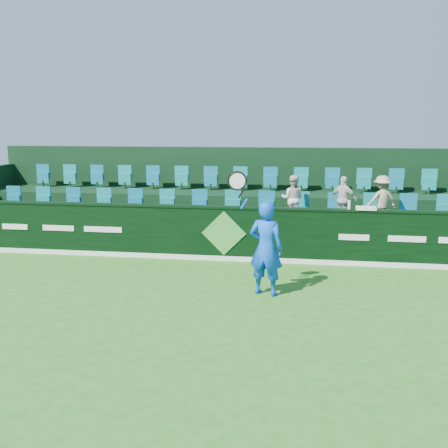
% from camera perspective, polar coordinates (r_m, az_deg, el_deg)
% --- Properties ---
extents(ground, '(60.00, 60.00, 0.00)m').
position_cam_1_polar(ground, '(8.72, -3.81, -11.01)').
color(ground, '#266C19').
rests_on(ground, ground).
extents(sponsor_hoarding, '(16.00, 0.25, 1.35)m').
position_cam_1_polar(sponsor_hoarding, '(12.29, 0.07, -1.07)').
color(sponsor_hoarding, black).
rests_on(sponsor_hoarding, ground).
extents(stand_tier_front, '(16.00, 2.00, 0.80)m').
position_cam_1_polar(stand_tier_front, '(13.42, 0.73, -1.22)').
color(stand_tier_front, black).
rests_on(stand_tier_front, ground).
extents(stand_tier_back, '(16.00, 1.80, 1.30)m').
position_cam_1_polar(stand_tier_back, '(15.22, 1.69, 1.24)').
color(stand_tier_back, black).
rests_on(stand_tier_back, ground).
extents(stand_rear, '(16.00, 4.10, 2.60)m').
position_cam_1_polar(stand_rear, '(15.57, 1.89, 3.58)').
color(stand_rear, black).
rests_on(stand_rear, ground).
extents(seat_row_front, '(13.50, 0.50, 0.60)m').
position_cam_1_polar(seat_row_front, '(13.68, 0.96, 2.01)').
color(seat_row_front, '#0F6C87').
rests_on(seat_row_front, stand_tier_front).
extents(seat_row_back, '(13.50, 0.50, 0.60)m').
position_cam_1_polar(seat_row_back, '(15.38, 1.84, 4.92)').
color(seat_row_back, '#0F6C87').
rests_on(seat_row_back, stand_tier_back).
extents(tennis_player, '(1.21, 0.62, 2.52)m').
position_cam_1_polar(tennis_player, '(9.77, 4.80, -2.71)').
color(tennis_player, blue).
rests_on(tennis_player, ground).
extents(spectator_left, '(0.65, 0.53, 1.22)m').
position_cam_1_polar(spectator_left, '(13.14, 7.83, 2.90)').
color(spectator_left, silver).
rests_on(spectator_left, stand_tier_front).
extents(spectator_middle, '(0.77, 0.57, 1.22)m').
position_cam_1_polar(spectator_middle, '(13.20, 13.48, 2.71)').
color(spectator_middle, silver).
rests_on(spectator_middle, stand_tier_front).
extents(spectator_right, '(0.91, 0.69, 1.25)m').
position_cam_1_polar(spectator_right, '(13.31, 17.56, 2.63)').
color(spectator_right, tan).
rests_on(spectator_right, stand_tier_front).
extents(towel, '(0.45, 0.29, 0.07)m').
position_cam_1_polar(towel, '(12.15, 15.92, 1.75)').
color(towel, white).
rests_on(towel, sponsor_hoarding).
extents(drinks_bottle, '(0.07, 0.07, 0.21)m').
position_cam_1_polar(drinks_bottle, '(12.09, 14.11, 2.15)').
color(drinks_bottle, silver).
rests_on(drinks_bottle, sponsor_hoarding).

